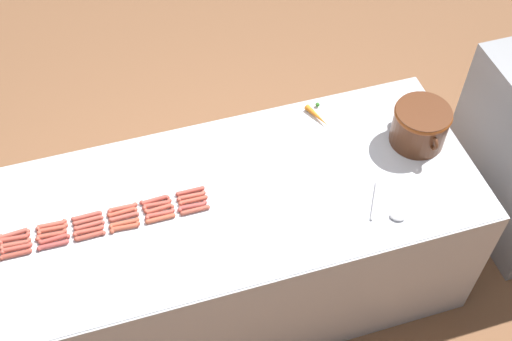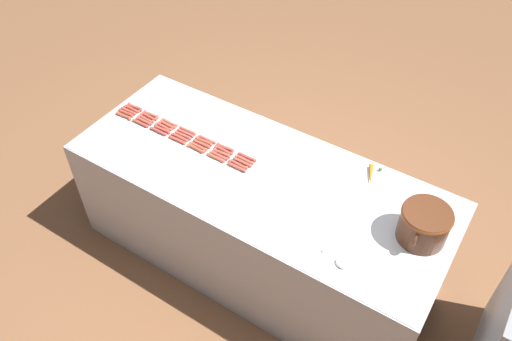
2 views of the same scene
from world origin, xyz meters
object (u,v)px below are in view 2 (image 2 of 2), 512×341
(hot_dog_2, at_px, (169,123))
(carrot, at_px, (371,175))
(hot_dog_1, at_px, (151,115))
(hot_dog_12, at_px, (224,150))
(hot_dog_5, at_px, (225,148))
(hot_dog_11, at_px, (204,141))
(hot_dog_31, at_px, (177,140))
(hot_dog_32, at_px, (196,149))
(hot_dog_34, at_px, (237,167))
(hot_dog_17, at_px, (183,135))
(hot_dog_24, at_px, (180,137))
(hot_dog_33, at_px, (216,158))
(hot_dog_20, at_px, (242,162))
(hot_dog_26, at_px, (219,156))
(hot_dog_0, at_px, (135,107))
(hot_dog_14, at_px, (128,111))
(hot_dog_22, at_px, (144,121))
(hot_dog_25, at_px, (198,146))
(hot_dog_18, at_px, (202,144))
(hot_dog_16, at_px, (163,127))
(hot_dog_8, at_px, (149,117))
(hot_dog_19, at_px, (222,153))
(hot_dog_4, at_px, (207,140))
(hot_dog_13, at_px, (244,160))
(bean_pot, at_px, (424,223))
(hot_dog_7, at_px, (132,109))
(hot_dog_10, at_px, (185,133))
(hot_dog_3, at_px, (188,131))
(hot_dog_6, at_px, (247,157))
(hot_dog_29, at_px, (140,123))
(hot_dog_28, at_px, (124,116))
(hot_dog_15, at_px, (146,119))
(serving_spoon, at_px, (340,257))
(hot_dog_21, at_px, (126,113))
(hot_dog_30, at_px, (158,131))

(hot_dog_2, height_order, carrot, carrot)
(hot_dog_1, xyz_separation_m, hot_dog_12, (0.03, 0.64, 0.00))
(hot_dog_5, xyz_separation_m, hot_dog_11, (0.03, -0.15, 0.00))
(hot_dog_31, relative_size, carrot, 0.80)
(hot_dog_32, xyz_separation_m, hot_dog_34, (-0.00, 0.32, 0.00))
(hot_dog_17, xyz_separation_m, hot_dog_24, (0.03, -0.01, 0.00))
(hot_dog_12, xyz_separation_m, hot_dog_33, (0.08, -0.00, 0.00))
(hot_dog_20, relative_size, hot_dog_26, 1.00)
(hot_dog_0, distance_m, hot_dog_12, 0.79)
(hot_dog_14, distance_m, hot_dog_22, 0.17)
(hot_dog_20, relative_size, hot_dog_25, 1.00)
(hot_dog_2, xyz_separation_m, hot_dog_17, (0.05, 0.16, 0.00))
(hot_dog_0, xyz_separation_m, carrot, (-0.28, 1.69, 0.00))
(hot_dog_24, bearing_deg, hot_dog_18, 99.80)
(hot_dog_17, bearing_deg, hot_dog_24, -14.58)
(hot_dog_16, xyz_separation_m, hot_dog_25, (0.03, 0.32, 0.00))
(hot_dog_8, bearing_deg, hot_dog_19, 87.56)
(hot_dog_4, relative_size, hot_dog_13, 1.00)
(hot_dog_12, bearing_deg, bean_pot, 91.01)
(hot_dog_7, xyz_separation_m, hot_dog_10, (-0.00, 0.48, 0.00))
(hot_dog_2, height_order, hot_dog_22, same)
(hot_dog_20, bearing_deg, hot_dog_24, -86.69)
(hot_dog_12, bearing_deg, hot_dog_3, -95.05)
(hot_dog_6, height_order, hot_dog_8, same)
(hot_dog_18, height_order, hot_dog_29, same)
(hot_dog_3, bearing_deg, hot_dog_28, -76.29)
(hot_dog_20, height_order, hot_dog_32, same)
(carrot, bearing_deg, hot_dog_15, -77.46)
(hot_dog_24, bearing_deg, bean_pot, 92.71)
(hot_dog_26, bearing_deg, hot_dog_18, -101.19)
(hot_dog_12, distance_m, carrot, 0.95)
(hot_dog_33, bearing_deg, hot_dog_22, -92.55)
(serving_spoon, bearing_deg, hot_dog_29, -98.94)
(hot_dog_15, height_order, hot_dog_31, same)
(bean_pot, bearing_deg, hot_dog_10, -89.25)
(hot_dog_7, distance_m, hot_dog_8, 0.16)
(hot_dog_1, xyz_separation_m, hot_dog_13, (0.03, 0.80, 0.00))
(hot_dog_19, xyz_separation_m, hot_dog_22, (0.03, -0.64, 0.00))
(hot_dog_10, bearing_deg, hot_dog_11, 90.02)
(hot_dog_4, distance_m, hot_dog_7, 0.64)
(hot_dog_11, height_order, hot_dog_18, same)
(hot_dog_11, bearing_deg, hot_dog_19, 79.76)
(hot_dog_8, distance_m, hot_dog_33, 0.64)
(hot_dog_24, bearing_deg, hot_dog_12, 99.59)
(hot_dog_21, bearing_deg, hot_dog_12, 93.99)
(hot_dog_30, bearing_deg, hot_dog_20, 95.19)
(hot_dog_18, relative_size, hot_dog_33, 1.00)
(hot_dog_32, bearing_deg, hot_dog_14, -94.76)
(hot_dog_25, xyz_separation_m, hot_dog_31, (0.02, -0.16, 0.00))
(hot_dog_2, xyz_separation_m, carrot, (-0.28, 1.38, 0.00))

